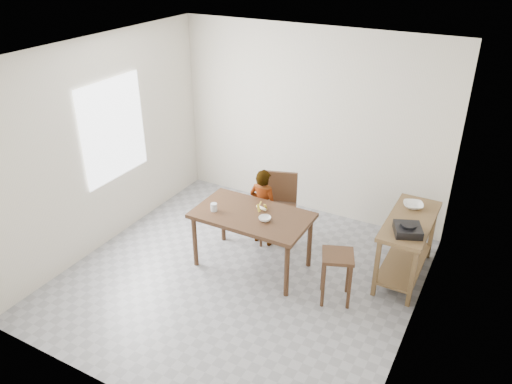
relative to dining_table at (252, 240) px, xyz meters
The scene contains 17 objects.
floor 0.50m from the dining_table, 90.00° to the right, with size 4.00×4.00×0.04m, color gray.
ceiling 2.36m from the dining_table, 90.00° to the right, with size 4.00×4.00×0.04m, color white.
wall_back 1.98m from the dining_table, 90.00° to the left, with size 4.00×0.04×2.70m, color beige.
wall_front 2.52m from the dining_table, 90.00° to the right, with size 4.00×0.04×2.70m, color beige.
wall_left 2.26m from the dining_table, behind, with size 0.04×4.00×2.70m, color beige.
wall_right 2.26m from the dining_table, ahead, with size 0.04×4.00×2.70m, color beige.
window_pane 2.27m from the dining_table, behind, with size 0.02×1.10×1.30m, color white.
dining_table is the anchor object (origin of this frame).
prep_counter 1.86m from the dining_table, 22.15° to the left, with size 0.50×1.20×0.80m, color brown, non-canonical shape.
child 0.57m from the dining_table, 103.67° to the left, with size 0.40×0.26×1.08m, color white.
dining_chair 0.68m from the dining_table, 88.22° to the left, with size 0.45×0.45×0.94m, color #3D2515, non-canonical shape.
stool 1.16m from the dining_table, ahead, with size 0.35×0.35×0.61m, color #3D2515, non-canonical shape.
glass_tumbler 0.63m from the dining_table, 160.62° to the right, with size 0.08×0.08×0.10m, color silver.
small_bowl 0.45m from the dining_table, 17.36° to the right, with size 0.15×0.15×0.05m, color white.
banana 0.43m from the dining_table, 70.77° to the left, with size 0.17×0.12×0.06m, color #FAC84D, non-canonical shape.
serving_bowl 2.00m from the dining_table, 30.53° to the left, with size 0.24×0.24×0.06m, color white.
gas_burner 1.86m from the dining_table, 11.72° to the left, with size 0.29×0.29×0.10m, color black.
Camera 1 is at (2.51, -4.23, 3.77)m, focal length 35.00 mm.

